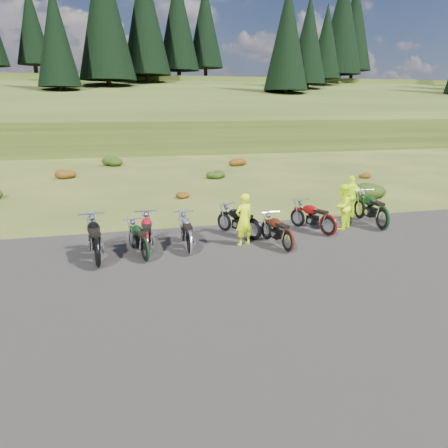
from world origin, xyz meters
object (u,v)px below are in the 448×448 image
object	(u,v)px
motorcycle_0	(99,268)
motorcycle_7	(381,231)
motorcycle_3	(190,255)
person_middle	(244,220)

from	to	relation	value
motorcycle_0	motorcycle_7	size ratio (longest dim) A/B	1.00
motorcycle_0	motorcycle_3	xyz separation A→B (m)	(2.56, 0.42, 0.00)
motorcycle_7	person_middle	bearing A→B (deg)	96.74
motorcycle_3	person_middle	size ratio (longest dim) A/B	1.24
motorcycle_3	motorcycle_7	world-z (taller)	motorcycle_7
motorcycle_0	motorcycle_3	world-z (taller)	motorcycle_0
motorcycle_3	person_middle	world-z (taller)	person_middle
motorcycle_3	motorcycle_0	bearing A→B (deg)	100.89
motorcycle_0	motorcycle_3	size ratio (longest dim) A/B	1.15
person_middle	motorcycle_7	bearing A→B (deg)	165.00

